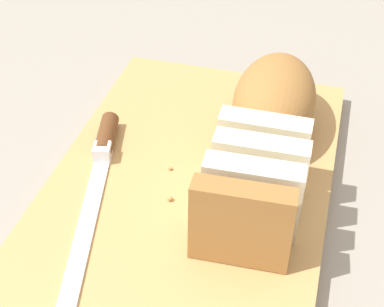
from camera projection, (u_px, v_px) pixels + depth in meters
ground_plane at (192, 189)px, 0.63m from camera, size 3.00×3.00×0.00m
cutting_board at (192, 182)px, 0.62m from camera, size 0.44×0.31×0.02m
bread_loaf at (268, 128)px, 0.61m from camera, size 0.30×0.11×0.08m
bread_knife at (101, 157)px, 0.63m from camera, size 0.26×0.09×0.02m
crumb_near_knife at (219, 155)px, 0.64m from camera, size 0.00×0.00×0.00m
crumb_near_loaf at (170, 169)px, 0.62m from camera, size 0.00×0.00×0.00m
crumb_stray_left at (170, 198)px, 0.58m from camera, size 0.01×0.01×0.01m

